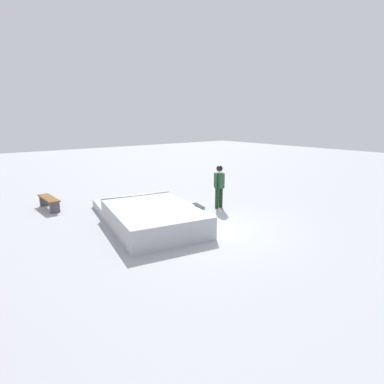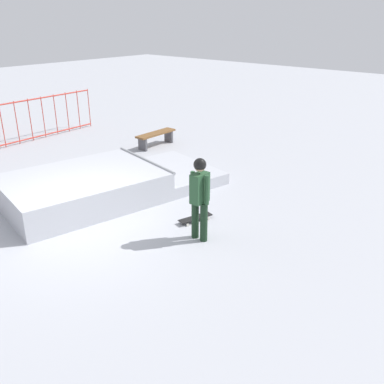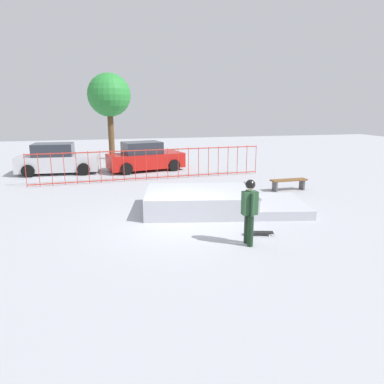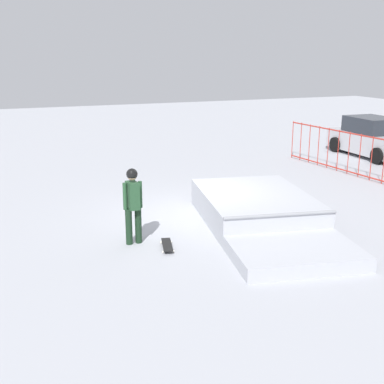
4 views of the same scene
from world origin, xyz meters
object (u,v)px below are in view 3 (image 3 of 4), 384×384
(skater, at_px, (250,207))
(parked_car_red, at_px, (145,158))
(parked_car_silver, at_px, (57,160))
(skate_ramp, at_px, (213,202))
(skateboard, at_px, (259,233))
(park_bench, at_px, (289,182))
(distant_tree, at_px, (109,96))

(skater, distance_m, parked_car_red, 11.79)
(parked_car_silver, bearing_deg, skater, -61.10)
(parked_car_silver, bearing_deg, skate_ramp, -53.07)
(skate_ramp, distance_m, parked_car_silver, 10.58)
(parked_car_red, bearing_deg, skater, -95.60)
(skateboard, distance_m, park_bench, 5.94)
(skater, height_order, park_bench, skater)
(park_bench, xyz_separation_m, distant_tree, (-7.07, 11.31, 3.81))
(skate_ramp, distance_m, parked_car_red, 8.60)
(skate_ramp, relative_size, park_bench, 3.59)
(skater, height_order, distant_tree, distant_tree)
(parked_car_silver, bearing_deg, parked_car_red, -0.45)
(park_bench, distance_m, parked_car_silver, 11.98)
(distant_tree, bearing_deg, parked_car_red, -71.53)
(parked_car_red, bearing_deg, parked_car_silver, 165.08)
(park_bench, distance_m, parked_car_red, 8.32)
(skate_ramp, relative_size, skater, 3.36)
(skateboard, bearing_deg, parked_car_red, -65.34)
(skateboard, xyz_separation_m, distant_tree, (-3.59, 16.12, 4.09))
(skateboard, distance_m, distant_tree, 17.01)
(skate_ramp, bearing_deg, parked_car_silver, 135.83)
(park_bench, relative_size, distant_tree, 0.29)
(skate_ramp, xyz_separation_m, parked_car_silver, (-6.02, 8.69, 0.41))
(parked_car_silver, bearing_deg, park_bench, -30.85)
(park_bench, bearing_deg, parked_car_silver, 146.93)
(skateboard, bearing_deg, skate_ramp, -63.82)
(skateboard, bearing_deg, parked_car_silver, -45.13)
(skate_ramp, height_order, parked_car_red, parked_car_red)
(park_bench, bearing_deg, skater, -126.86)
(skater, xyz_separation_m, skateboard, (0.56, 0.59, -0.93))
(skateboard, height_order, parked_car_silver, parked_car_silver)
(parked_car_red, relative_size, distant_tree, 0.78)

